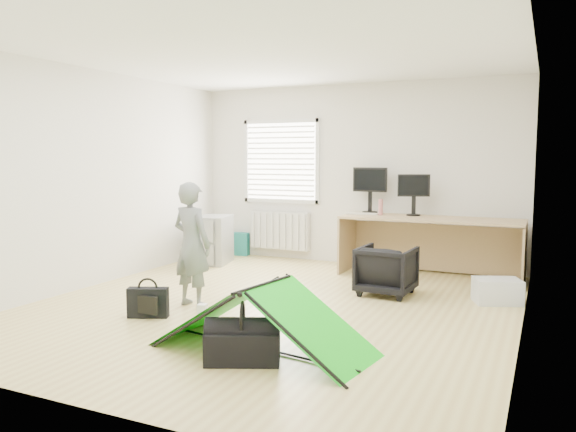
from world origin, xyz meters
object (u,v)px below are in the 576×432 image
at_px(thermos, 381,207).
at_px(kite, 263,318).
at_px(person, 192,245).
at_px(duffel_bag, 243,346).
at_px(desk, 430,248).
at_px(monitor_left, 370,196).
at_px(laptop_bag, 148,303).
at_px(office_chair, 386,270).
at_px(filing_cabinet, 213,240).
at_px(monitor_right, 414,201).
at_px(storage_crate, 497,291).

distance_m(thermos, kite, 3.64).
height_order(person, duffel_bag, person).
bearing_deg(desk, monitor_left, 161.67).
relative_size(monitor_left, duffel_bag, 0.86).
bearing_deg(person, laptop_bag, 84.26).
height_order(monitor_left, duffel_bag, monitor_left).
height_order(thermos, office_chair, thermos).
distance_m(monitor_left, thermos, 0.36).
xyz_separation_m(filing_cabinet, monitor_left, (2.26, 0.67, 0.69)).
bearing_deg(office_chair, person, 41.48).
bearing_deg(monitor_right, kite, -121.63).
relative_size(person, storage_crate, 2.78).
bearing_deg(office_chair, desk, -100.02).
xyz_separation_m(desk, kite, (-0.71, -3.50, -0.12)).
bearing_deg(person, desk, -118.65).
distance_m(filing_cabinet, kite, 4.02).
bearing_deg(filing_cabinet, thermos, -3.51).
bearing_deg(laptop_bag, monitor_right, 36.60).
xyz_separation_m(thermos, laptop_bag, (-1.51, -3.20, -0.77)).
xyz_separation_m(office_chair, kite, (-0.43, -2.33, -0.01)).
height_order(monitor_left, thermos, monitor_left).
bearing_deg(storage_crate, kite, -123.82).
distance_m(storage_crate, laptop_bag, 3.78).
bearing_deg(laptop_bag, kite, -37.11).
bearing_deg(duffel_bag, desk, 54.98).
distance_m(kite, laptop_bag, 1.56).
relative_size(monitor_right, office_chair, 0.69).
relative_size(filing_cabinet, duffel_bag, 1.24).
relative_size(thermos, person, 0.16).
xyz_separation_m(desk, filing_cabinet, (-3.20, -0.36, -0.04)).
xyz_separation_m(office_chair, person, (-1.78, -1.39, 0.39)).
bearing_deg(monitor_right, storage_crate, -69.90).
xyz_separation_m(filing_cabinet, duffel_bag, (2.47, -3.45, -0.24)).
bearing_deg(person, filing_cabinet, -52.60).
bearing_deg(desk, filing_cabinet, -173.17).
xyz_separation_m(office_chair, laptop_bag, (-1.94, -1.95, -0.14)).
relative_size(desk, kite, 1.30).
relative_size(filing_cabinet, laptop_bag, 1.79).
relative_size(monitor_left, laptop_bag, 1.25).
xyz_separation_m(person, duffel_bag, (1.33, -1.24, -0.55)).
relative_size(thermos, kite, 0.12).
xyz_separation_m(monitor_left, kite, (0.23, -3.82, -0.77)).
xyz_separation_m(desk, storage_crate, (0.94, -1.04, -0.27)).
bearing_deg(laptop_bag, thermos, 41.90).
distance_m(thermos, office_chair, 1.46).
bearing_deg(storage_crate, monitor_left, 144.16).
xyz_separation_m(monitor_left, person, (-1.12, -2.88, -0.37)).
distance_m(desk, monitor_left, 1.18).
bearing_deg(duffel_bag, office_chair, 56.14).
height_order(kite, duffel_bag, kite).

